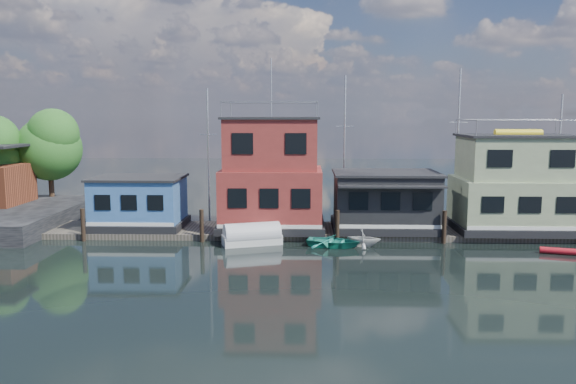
{
  "coord_description": "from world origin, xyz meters",
  "views": [
    {
      "loc": [
        -6.1,
        -27.2,
        8.48
      ],
      "look_at": [
        -7.35,
        12.0,
        3.0
      ],
      "focal_mm": 35.0,
      "sensor_mm": 36.0,
      "label": 1
    }
  ],
  "objects_px": {
    "dinghy_white": "(364,238)",
    "tarp_runabout": "(252,236)",
    "houseboat_blue": "(139,202)",
    "houseboat_red": "(272,176)",
    "houseboat_green": "(515,185)",
    "red_kayak": "(564,251)",
    "houseboat_dark": "(385,201)",
    "dinghy_teal": "(333,242)"
  },
  "relations": [
    {
      "from": "red_kayak",
      "to": "houseboat_red",
      "type": "bearing_deg",
      "value": 179.72
    },
    {
      "from": "houseboat_green",
      "to": "houseboat_red",
      "type": "bearing_deg",
      "value": -180.0
    },
    {
      "from": "houseboat_green",
      "to": "dinghy_white",
      "type": "distance_m",
      "value": 11.88
    },
    {
      "from": "dinghy_teal",
      "to": "tarp_runabout",
      "type": "xyz_separation_m",
      "value": [
        -5.29,
        0.55,
        0.22
      ]
    },
    {
      "from": "houseboat_green",
      "to": "tarp_runabout",
      "type": "bearing_deg",
      "value": -169.28
    },
    {
      "from": "dinghy_teal",
      "to": "red_kayak",
      "type": "height_order",
      "value": "dinghy_teal"
    },
    {
      "from": "houseboat_red",
      "to": "houseboat_dark",
      "type": "relative_size",
      "value": 1.6
    },
    {
      "from": "houseboat_red",
      "to": "houseboat_blue",
      "type": "bearing_deg",
      "value": -180.0
    },
    {
      "from": "houseboat_dark",
      "to": "red_kayak",
      "type": "bearing_deg",
      "value": -28.43
    },
    {
      "from": "dinghy_white",
      "to": "tarp_runabout",
      "type": "relative_size",
      "value": 0.53
    },
    {
      "from": "houseboat_dark",
      "to": "tarp_runabout",
      "type": "xyz_separation_m",
      "value": [
        -9.09,
        -3.41,
        -1.84
      ]
    },
    {
      "from": "houseboat_green",
      "to": "red_kayak",
      "type": "distance_m",
      "value": 6.52
    },
    {
      "from": "dinghy_teal",
      "to": "houseboat_green",
      "type": "bearing_deg",
      "value": -58.96
    },
    {
      "from": "dinghy_white",
      "to": "red_kayak",
      "type": "distance_m",
      "value": 12.07
    },
    {
      "from": "tarp_runabout",
      "to": "red_kayak",
      "type": "bearing_deg",
      "value": -24.36
    },
    {
      "from": "houseboat_blue",
      "to": "houseboat_green",
      "type": "distance_m",
      "value": 26.53
    },
    {
      "from": "houseboat_dark",
      "to": "houseboat_green",
      "type": "xyz_separation_m",
      "value": [
        9.0,
        0.02,
        1.13
      ]
    },
    {
      "from": "red_kayak",
      "to": "dinghy_teal",
      "type": "bearing_deg",
      "value": -169.63
    },
    {
      "from": "houseboat_red",
      "to": "dinghy_teal",
      "type": "xyz_separation_m",
      "value": [
        4.19,
        -3.98,
        -3.75
      ]
    },
    {
      "from": "houseboat_green",
      "to": "houseboat_dark",
      "type": "bearing_deg",
      "value": -179.88
    },
    {
      "from": "tarp_runabout",
      "to": "houseboat_dark",
      "type": "bearing_deg",
      "value": 2.31
    },
    {
      "from": "houseboat_green",
      "to": "dinghy_teal",
      "type": "distance_m",
      "value": 13.78
    },
    {
      "from": "dinghy_white",
      "to": "houseboat_dark",
      "type": "bearing_deg",
      "value": -12.78
    },
    {
      "from": "houseboat_blue",
      "to": "houseboat_dark",
      "type": "bearing_deg",
      "value": -0.06
    },
    {
      "from": "houseboat_blue",
      "to": "houseboat_red",
      "type": "height_order",
      "value": "houseboat_red"
    },
    {
      "from": "houseboat_blue",
      "to": "houseboat_red",
      "type": "xyz_separation_m",
      "value": [
        9.5,
        0.0,
        1.9
      ]
    },
    {
      "from": "houseboat_green",
      "to": "houseboat_blue",
      "type": "bearing_deg",
      "value": -180.0
    },
    {
      "from": "houseboat_green",
      "to": "dinghy_white",
      "type": "xyz_separation_m",
      "value": [
        -10.85,
        -3.81,
        -2.98
      ]
    },
    {
      "from": "dinghy_teal",
      "to": "houseboat_red",
      "type": "bearing_deg",
      "value": 60.33
    },
    {
      "from": "houseboat_blue",
      "to": "dinghy_white",
      "type": "xyz_separation_m",
      "value": [
        15.65,
        -3.81,
        -1.64
      ]
    },
    {
      "from": "houseboat_blue",
      "to": "dinghy_white",
      "type": "bearing_deg",
      "value": -13.67
    },
    {
      "from": "dinghy_teal",
      "to": "red_kayak",
      "type": "xyz_separation_m",
      "value": [
        13.91,
        -1.51,
        -0.16
      ]
    },
    {
      "from": "houseboat_red",
      "to": "dinghy_white",
      "type": "distance_m",
      "value": 8.05
    },
    {
      "from": "houseboat_red",
      "to": "houseboat_green",
      "type": "bearing_deg",
      "value": 0.0
    },
    {
      "from": "houseboat_red",
      "to": "dinghy_white",
      "type": "bearing_deg",
      "value": -31.74
    },
    {
      "from": "houseboat_red",
      "to": "dinghy_teal",
      "type": "relative_size",
      "value": 3.44
    },
    {
      "from": "houseboat_dark",
      "to": "dinghy_teal",
      "type": "bearing_deg",
      "value": -133.9
    },
    {
      "from": "houseboat_green",
      "to": "red_kayak",
      "type": "xyz_separation_m",
      "value": [
        1.1,
        -5.49,
        -3.35
      ]
    },
    {
      "from": "houseboat_red",
      "to": "red_kayak",
      "type": "height_order",
      "value": "houseboat_red"
    },
    {
      "from": "houseboat_dark",
      "to": "red_kayak",
      "type": "height_order",
      "value": "houseboat_dark"
    },
    {
      "from": "houseboat_red",
      "to": "tarp_runabout",
      "type": "height_order",
      "value": "houseboat_red"
    },
    {
      "from": "houseboat_dark",
      "to": "red_kayak",
      "type": "xyz_separation_m",
      "value": [
        10.1,
        -5.47,
        -2.22
      ]
    }
  ]
}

